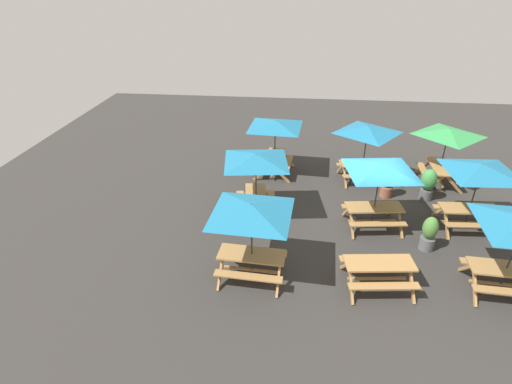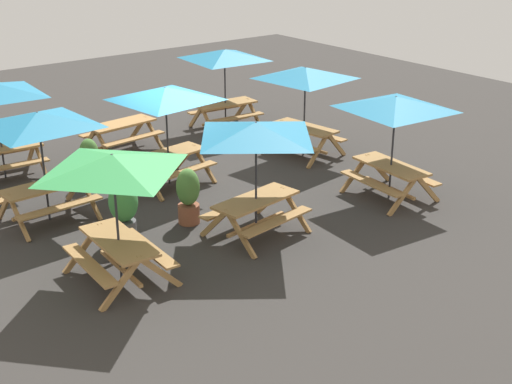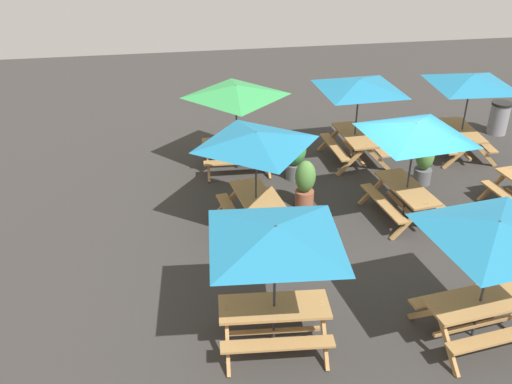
{
  "view_description": "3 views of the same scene",
  "coord_description": "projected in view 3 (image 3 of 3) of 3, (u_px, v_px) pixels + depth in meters",
  "views": [
    {
      "loc": [
        2.38,
        11.63,
        7.34
      ],
      "look_at": [
        3.6,
        -0.05,
        0.9
      ],
      "focal_mm": 28.0,
      "sensor_mm": 36.0,
      "label": 1
    },
    {
      "loc": [
        -8.15,
        -13.23,
        6.03
      ],
      "look_at": [
        -0.35,
        -3.14,
        0.9
      ],
      "focal_mm": 50.0,
      "sensor_mm": 36.0,
      "label": 2
    },
    {
      "loc": [
        10.19,
        -4.85,
        6.88
      ],
      "look_at": [
        -0.35,
        -3.14,
        0.9
      ],
      "focal_mm": 40.0,
      "sensor_mm": 36.0,
      "label": 3
    }
  ],
  "objects": [
    {
      "name": "potted_plant_0",
      "position": [
        424.0,
        163.0,
        14.22
      ],
      "size": [
        0.45,
        0.45,
        1.12
      ],
      "color": "#59595B",
      "rests_on": "ground"
    },
    {
      "name": "trash_bin_gray",
      "position": [
        499.0,
        118.0,
        17.04
      ],
      "size": [
        0.59,
        0.59,
        0.98
      ],
      "color": "gray",
      "rests_on": "ground"
    },
    {
      "name": "picnic_table_1",
      "position": [
        359.0,
        91.0,
        14.69
      ],
      "size": [
        2.82,
        2.82,
        2.34
      ],
      "rotation": [
        0.0,
        0.0,
        0.06
      ],
      "color": "#A87A44",
      "rests_on": "ground"
    },
    {
      "name": "picnic_table_2",
      "position": [
        496.0,
        238.0,
        8.74
      ],
      "size": [
        2.8,
        2.8,
        2.34
      ],
      "rotation": [
        0.0,
        0.0,
        1.71
      ],
      "color": "#A87A44",
      "rests_on": "ground"
    },
    {
      "name": "potted_plant_2",
      "position": [
        295.0,
        155.0,
        14.4
      ],
      "size": [
        0.56,
        0.56,
        1.21
      ],
      "color": "#59595B",
      "rests_on": "ground"
    },
    {
      "name": "picnic_table_7",
      "position": [
        415.0,
        137.0,
        12.11
      ],
      "size": [
        2.8,
        2.8,
        2.34
      ],
      "rotation": [
        0.0,
        0.0,
        0.13
      ],
      "color": "#A87A44",
      "rests_on": "ground"
    },
    {
      "name": "picnic_table_0",
      "position": [
        256.0,
        146.0,
        11.7
      ],
      "size": [
        2.27,
        2.27,
        2.34
      ],
      "rotation": [
        0.0,
        0.0,
        0.15
      ],
      "color": "#A87A44",
      "rests_on": "ground"
    },
    {
      "name": "picnic_table_6",
      "position": [
        275.0,
        243.0,
        8.62
      ],
      "size": [
        2.82,
        2.82,
        2.34
      ],
      "rotation": [
        0.0,
        0.0,
        1.49
      ],
      "color": "#A87A44",
      "rests_on": "ground"
    },
    {
      "name": "ground_plane",
      "position": [
        396.0,
        223.0,
        12.82
      ],
      "size": [
        29.99,
        29.99,
        0.0
      ],
      "primitive_type": "plane",
      "color": "#33302D",
      "rests_on": "ground"
    },
    {
      "name": "picnic_table_8",
      "position": [
        236.0,
        97.0,
        14.26
      ],
      "size": [
        2.08,
        2.08,
        2.34
      ],
      "rotation": [
        0.0,
        0.0,
        1.53
      ],
      "color": "#A87A44",
      "rests_on": "ground"
    },
    {
      "name": "potted_plant_1",
      "position": [
        305.0,
        183.0,
        13.2
      ],
      "size": [
        0.48,
        0.48,
        1.17
      ],
      "color": "#935138",
      "rests_on": "ground"
    },
    {
      "name": "picnic_table_5",
      "position": [
        470.0,
        86.0,
        14.98
      ],
      "size": [
        2.82,
        2.82,
        2.34
      ],
      "rotation": [
        0.0,
        0.0,
        -0.06
      ],
      "color": "#A87A44",
      "rests_on": "ground"
    }
  ]
}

